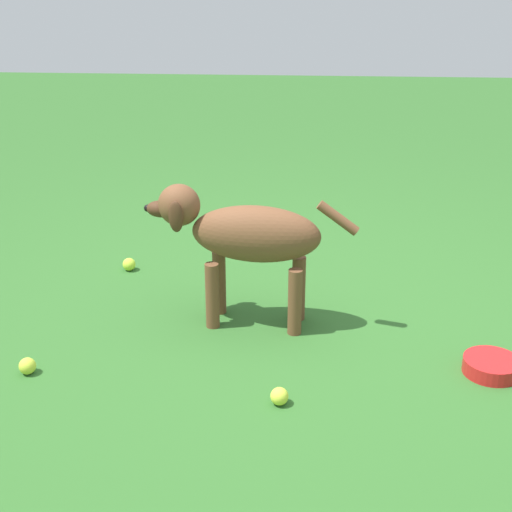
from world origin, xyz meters
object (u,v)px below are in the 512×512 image
dog (244,235)px  tennis_ball_1 (27,366)px  tennis_ball_2 (279,396)px  water_bowl (491,366)px  tennis_ball_0 (129,264)px

dog → tennis_ball_1: size_ratio=13.79×
tennis_ball_2 → water_bowl: bearing=108.3°
tennis_ball_1 → dog: bearing=121.4°
tennis_ball_1 → water_bowl: tennis_ball_1 is taller
dog → tennis_ball_1: 1.01m
tennis_ball_2 → water_bowl: tennis_ball_2 is taller
dog → tennis_ball_2: (0.63, 0.18, -0.37)m
tennis_ball_0 → tennis_ball_2: 1.40m
tennis_ball_1 → tennis_ball_0: bearing=170.6°
tennis_ball_2 → water_bowl: 0.85m
tennis_ball_2 → tennis_ball_0: bearing=-144.5°
dog → water_bowl: size_ratio=4.14×
tennis_ball_2 → water_bowl: size_ratio=0.30×
tennis_ball_1 → tennis_ball_2: 0.99m
tennis_ball_0 → tennis_ball_2: (1.14, 0.82, 0.00)m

